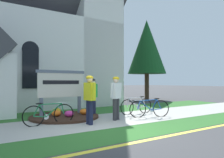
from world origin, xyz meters
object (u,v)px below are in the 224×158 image
roadside_conifer (147,47)px  bicycle_blue (137,106)px  bicycle_yellow (150,108)px  cyclist_in_yellow_jersey (116,95)px  church_sign (61,86)px  cyclist_in_blue_jersey (90,96)px  cyclist_in_red_jersey (93,94)px  bicycle_green (49,114)px

roadside_conifer → bicycle_blue: bearing=-135.0°
bicycle_yellow → cyclist_in_yellow_jersey: 1.68m
church_sign → cyclist_in_blue_jersey: 2.22m
cyclist_in_red_jersey → cyclist_in_yellow_jersey: cyclist_in_yellow_jersey is taller
church_sign → bicycle_blue: (3.15, -1.15, -0.94)m
church_sign → cyclist_in_yellow_jersey: 2.48m
bicycle_blue → cyclist_in_blue_jersey: 3.13m
bicycle_yellow → bicycle_blue: bearing=84.6°
bicycle_yellow → roadside_conifer: size_ratio=0.24×
church_sign → bicycle_blue: bearing=-20.1°
bicycle_blue → cyclist_in_yellow_jersey: (-1.65, -0.80, 0.61)m
church_sign → roadside_conifer: roadside_conifer is taller
bicycle_blue → bicycle_green: (-4.08, -0.34, -0.00)m
bicycle_green → bicycle_yellow: bearing=-9.0°
cyclist_in_blue_jersey → roadside_conifer: bearing=38.2°
bicycle_blue → cyclist_in_yellow_jersey: 1.93m
cyclist_in_blue_jersey → cyclist_in_yellow_jersey: 1.26m
bicycle_yellow → cyclist_in_red_jersey: bearing=138.7°
cyclist_in_red_jersey → roadside_conifer: roadside_conifer is taller
church_sign → cyclist_in_red_jersey: 1.37m
cyclist_in_yellow_jersey → roadside_conifer: roadside_conifer is taller
cyclist_in_blue_jersey → cyclist_in_yellow_jersey: size_ratio=1.01×
bicycle_yellow → bicycle_green: size_ratio=0.96×
bicycle_green → cyclist_in_blue_jersey: (1.19, -0.68, 0.62)m
cyclist_in_blue_jersey → cyclist_in_red_jersey: (0.96, 1.67, -0.05)m
church_sign → cyclist_in_blue_jersey: (0.26, -2.18, -0.32)m
roadside_conifer → cyclist_in_blue_jersey: bearing=-141.8°
church_sign → cyclist_in_yellow_jersey: size_ratio=1.25×
cyclist_in_yellow_jersey → roadside_conifer: bearing=41.6°
bicycle_blue → bicycle_green: bicycle_blue is taller
bicycle_yellow → cyclist_in_blue_jersey: bearing=-179.0°
roadside_conifer → cyclist_in_red_jersey: bearing=-146.2°
church_sign → bicycle_green: (-0.93, -1.50, -0.94)m
church_sign → bicycle_yellow: church_sign is taller
cyclist_in_blue_jersey → cyclist_in_red_jersey: bearing=60.1°
church_sign → bicycle_yellow: 3.84m
cyclist_in_blue_jersey → roadside_conifer: roadside_conifer is taller
bicycle_green → cyclist_in_blue_jersey: cyclist_in_blue_jersey is taller
cyclist_in_yellow_jersey → roadside_conifer: 10.66m
church_sign → bicycle_yellow: (3.06, -2.13, -0.94)m
church_sign → bicycle_yellow: size_ratio=1.27×
church_sign → bicycle_green: church_sign is taller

